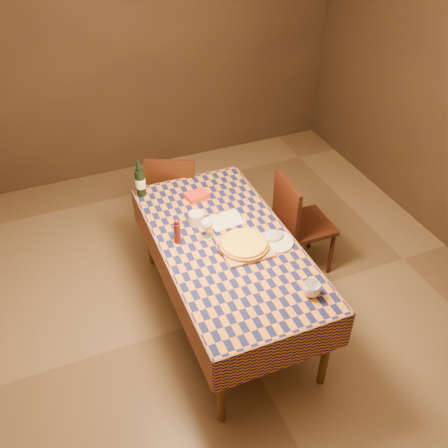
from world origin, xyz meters
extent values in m
plane|color=brown|center=(0.00, 0.00, 0.00)|extent=(5.00, 5.00, 0.00)
cube|color=#34271D|center=(0.00, 2.50, 1.35)|extent=(4.50, 0.10, 2.70)
cylinder|color=brown|center=(-0.38, -0.83, 0.38)|extent=(0.06, 0.06, 0.75)
cylinder|color=brown|center=(0.38, -0.83, 0.38)|extent=(0.06, 0.06, 0.75)
cylinder|color=brown|center=(-0.38, 0.83, 0.38)|extent=(0.06, 0.06, 0.75)
cylinder|color=brown|center=(0.38, 0.83, 0.38)|extent=(0.06, 0.06, 0.75)
cube|color=brown|center=(0.00, 0.00, 0.74)|extent=(0.90, 1.80, 0.03)
cube|color=brown|center=(0.00, 0.00, 0.76)|extent=(0.92, 1.82, 0.02)
cube|color=brown|center=(0.00, -0.92, 0.62)|extent=(0.94, 0.01, 0.30)
cube|color=brown|center=(0.00, 0.92, 0.62)|extent=(0.94, 0.01, 0.30)
cube|color=brown|center=(-0.47, 0.00, 0.62)|extent=(0.01, 1.84, 0.30)
cube|color=brown|center=(0.47, 0.00, 0.62)|extent=(0.01, 1.84, 0.30)
cube|color=#AE8152|center=(0.09, -0.11, 0.78)|extent=(0.35, 0.35, 0.02)
cylinder|color=#A7721B|center=(0.09, -0.11, 0.80)|extent=(0.45, 0.45, 0.02)
cylinder|color=yellow|center=(0.09, -0.11, 0.82)|extent=(0.41, 0.41, 0.02)
cylinder|color=#4C1112|center=(-0.32, 0.13, 0.85)|extent=(0.06, 0.06, 0.17)
sphere|color=#4C1112|center=(-0.32, 0.13, 0.96)|extent=(0.04, 0.04, 0.04)
imported|color=#5D434E|center=(-0.04, -0.09, 0.79)|extent=(0.17, 0.17, 0.04)
cylinder|color=silver|center=(-0.11, 0.10, 0.77)|extent=(0.09, 0.09, 0.01)
cylinder|color=silver|center=(-0.11, 0.10, 0.82)|extent=(0.01, 0.01, 0.08)
sphere|color=silver|center=(-0.11, 0.10, 0.90)|extent=(0.09, 0.09, 0.09)
ellipsoid|color=#3A0712|center=(-0.11, 0.10, 0.89)|extent=(0.06, 0.06, 0.04)
cylinder|color=black|center=(-0.41, 0.81, 0.88)|extent=(0.09, 0.09, 0.23)
cylinder|color=black|center=(-0.41, 0.81, 1.04)|extent=(0.03, 0.03, 0.09)
cylinder|color=beige|center=(-0.41, 0.81, 0.88)|extent=(0.09, 0.09, 0.08)
cylinder|color=silver|center=(-0.13, 0.29, 0.82)|extent=(0.15, 0.15, 0.09)
cube|color=red|center=(-0.01, 0.59, 0.79)|extent=(0.20, 0.16, 0.04)
cylinder|color=white|center=(0.32, -0.13, 0.78)|extent=(0.30, 0.30, 0.01)
imported|color=white|center=(0.30, -0.67, 0.82)|extent=(0.13, 0.13, 0.09)
cube|color=white|center=(0.09, 0.24, 0.77)|extent=(0.27, 0.22, 0.00)
ellipsoid|color=#A8BAD7|center=(0.32, -0.08, 0.79)|extent=(0.19, 0.16, 0.05)
cube|color=black|center=(-0.03, 1.16, 0.45)|extent=(0.56, 0.56, 0.04)
cube|color=black|center=(-0.11, 0.98, 0.70)|extent=(0.40, 0.20, 0.46)
cylinder|color=black|center=(0.21, 1.25, 0.21)|extent=(0.04, 0.04, 0.43)
cylinder|color=black|center=(-0.12, 1.40, 0.21)|extent=(0.04, 0.04, 0.43)
cylinder|color=black|center=(0.06, 0.92, 0.21)|extent=(0.04, 0.04, 0.43)
cylinder|color=black|center=(-0.27, 1.07, 0.21)|extent=(0.04, 0.04, 0.43)
cube|color=black|center=(0.85, 0.30, 0.45)|extent=(0.43, 0.43, 0.04)
cube|color=black|center=(0.65, 0.31, 0.70)|extent=(0.05, 0.42, 0.46)
cylinder|color=black|center=(1.03, 0.12, 0.21)|extent=(0.04, 0.04, 0.43)
cylinder|color=black|center=(1.04, 0.48, 0.21)|extent=(0.04, 0.04, 0.43)
cylinder|color=black|center=(0.67, 0.13, 0.21)|extent=(0.04, 0.04, 0.43)
cylinder|color=black|center=(0.68, 0.49, 0.21)|extent=(0.04, 0.04, 0.43)
camera|label=1|loc=(-1.05, -2.50, 3.09)|focal=40.00mm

